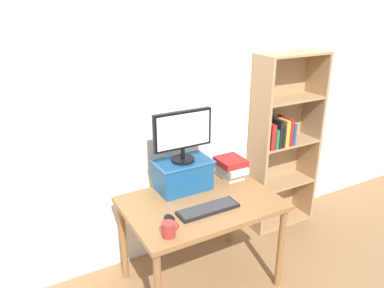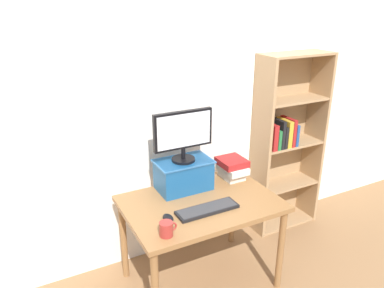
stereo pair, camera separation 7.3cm
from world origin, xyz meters
name	(u,v)px [view 1 (the left image)]	position (x,y,z in m)	size (l,w,h in m)	color
ground_plane	(201,280)	(0.00, 0.00, 0.00)	(12.00, 12.00, 0.00)	olive
back_wall	(167,106)	(0.00, 0.56, 1.30)	(7.00, 0.08, 2.60)	silver
desk	(201,211)	(0.00, 0.00, 0.64)	(1.11, 0.76, 0.72)	olive
bookshelf_unit	(282,141)	(1.11, 0.40, 0.86)	(0.67, 0.28, 1.67)	tan
riser_box	(183,174)	(-0.03, 0.24, 0.85)	(0.43, 0.27, 0.24)	#195189
computer_monitor	(183,133)	(-0.03, 0.24, 1.18)	(0.46, 0.18, 0.39)	black
keyboard	(208,209)	(-0.02, -0.13, 0.73)	(0.45, 0.14, 0.02)	black
computer_mouse	(169,218)	(-0.31, -0.12, 0.74)	(0.06, 0.10, 0.04)	black
book_stack	(231,167)	(0.41, 0.22, 0.81)	(0.21, 0.26, 0.17)	silver
coffee_mug	(169,229)	(-0.39, -0.27, 0.77)	(0.12, 0.09, 0.09)	#9E2D28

